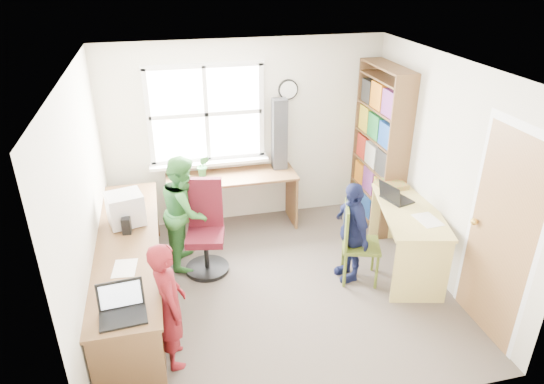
% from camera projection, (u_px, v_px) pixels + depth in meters
% --- Properties ---
extents(room, '(3.64, 3.44, 2.44)m').
position_uv_depth(room, '(277.00, 183.00, 4.87)').
color(room, '#4A413A').
rests_on(room, ground).
extents(l_desk, '(2.38, 2.95, 0.75)m').
position_uv_depth(l_desk, '(151.00, 286.00, 4.60)').
color(l_desk, brown).
rests_on(l_desk, ground).
extents(right_desk, '(0.91, 1.44, 0.77)m').
position_uv_depth(right_desk, '(408.00, 225.00, 5.43)').
color(right_desk, '#DDC96E').
rests_on(right_desk, ground).
extents(bookshelf, '(0.30, 1.02, 2.10)m').
position_uv_depth(bookshelf, '(379.00, 151.00, 6.25)').
color(bookshelf, brown).
rests_on(bookshelf, ground).
extents(swivel_chair, '(0.59, 0.59, 1.08)m').
position_uv_depth(swivel_chair, '(206.00, 232.00, 5.47)').
color(swivel_chair, black).
rests_on(swivel_chair, ground).
extents(wooden_chair, '(0.50, 0.50, 0.92)m').
position_uv_depth(wooden_chair, '(355.00, 240.00, 5.26)').
color(wooden_chair, '#4F5E1F').
rests_on(wooden_chair, ground).
extents(crt_monitor, '(0.41, 0.39, 0.34)m').
position_uv_depth(crt_monitor, '(126.00, 209.00, 5.00)').
color(crt_monitor, silver).
rests_on(crt_monitor, l_desk).
extents(laptop_left, '(0.38, 0.33, 0.25)m').
position_uv_depth(laptop_left, '(122.00, 308.00, 3.78)').
color(laptop_left, black).
rests_on(laptop_left, l_desk).
extents(laptop_right, '(0.36, 0.40, 0.23)m').
position_uv_depth(laptop_right, '(394.00, 197.00, 5.49)').
color(laptop_right, black).
rests_on(laptop_right, right_desk).
extents(speaker_a, '(0.09, 0.09, 0.17)m').
position_uv_depth(speaker_a, '(127.00, 226.00, 4.87)').
color(speaker_a, black).
rests_on(speaker_a, l_desk).
extents(speaker_b, '(0.12, 0.12, 0.19)m').
position_uv_depth(speaker_b, '(127.00, 203.00, 5.30)').
color(speaker_b, black).
rests_on(speaker_b, l_desk).
extents(cd_tower, '(0.19, 0.17, 0.93)m').
position_uv_depth(cd_tower, '(279.00, 134.00, 6.21)').
color(cd_tower, black).
rests_on(cd_tower, l_desk).
extents(game_box, '(0.33, 0.33, 0.06)m').
position_uv_depth(game_box, '(391.00, 184.00, 5.83)').
color(game_box, red).
rests_on(game_box, right_desk).
extents(paper_a, '(0.23, 0.31, 0.00)m').
position_uv_depth(paper_a, '(125.00, 268.00, 4.35)').
color(paper_a, white).
rests_on(paper_a, l_desk).
extents(paper_b, '(0.24, 0.32, 0.00)m').
position_uv_depth(paper_b, '(428.00, 220.00, 5.11)').
color(paper_b, white).
rests_on(paper_b, right_desk).
extents(potted_plant, '(0.18, 0.16, 0.28)m').
position_uv_depth(potted_plant, '(203.00, 166.00, 6.10)').
color(potted_plant, '#2E743D').
rests_on(potted_plant, l_desk).
extents(person_red, '(0.35, 0.48, 1.21)m').
position_uv_depth(person_red, '(169.00, 305.00, 4.12)').
color(person_red, maroon).
rests_on(person_red, ground).
extents(person_green, '(0.59, 0.71, 1.33)m').
position_uv_depth(person_green, '(185.00, 211.00, 5.50)').
color(person_green, '#367D32').
rests_on(person_green, ground).
extents(person_navy, '(0.33, 0.70, 1.16)m').
position_uv_depth(person_navy, '(351.00, 232.00, 5.26)').
color(person_navy, '#151B43').
rests_on(person_navy, ground).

